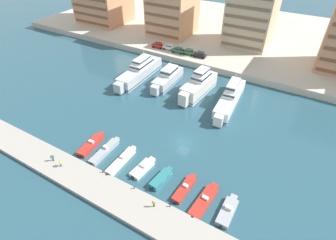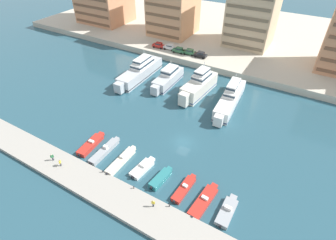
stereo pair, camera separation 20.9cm
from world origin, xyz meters
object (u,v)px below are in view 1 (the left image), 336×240
object	(u,v)px
motorboat_red_center_right	(185,188)
car_white_left	(169,47)
yacht_ivory_mid_left	(199,85)
pedestrian_near_edge	(154,203)
motorboat_teal_center	(161,178)
car_green_mid_left	(178,50)
car_green_center_left	(189,52)
motorboat_cream_mid_left	(121,161)
yacht_silver_far_left	(140,71)
car_red_far_left	(158,45)
yacht_silver_left	(167,78)
yacht_white_center_left	(230,98)
car_black_center	(200,54)
motorboat_white_center_left	(143,168)
pedestrian_far_side	(60,163)
motorboat_grey_left	(105,151)
pedestrian_mid_deck	(52,157)
motorboat_red_mid_right	(204,201)
motorboat_grey_right	(228,211)
motorboat_red_far_left	(91,145)

from	to	relation	value
motorboat_red_center_right	car_white_left	xyz separation A→B (m)	(-30.37, 47.41, 2.58)
yacht_ivory_mid_left	pedestrian_near_edge	bearing A→B (deg)	-76.25
motorboat_teal_center	car_green_mid_left	bearing A→B (deg)	114.97
car_white_left	car_green_center_left	distance (m)	7.57
motorboat_cream_mid_left	yacht_ivory_mid_left	bearing A→B (deg)	85.95
yacht_silver_far_left	car_red_far_left	xyz separation A→B (m)	(-4.53, 17.53, 0.86)
motorboat_cream_mid_left	pedestrian_near_edge	world-z (taller)	pedestrian_near_edge
yacht_silver_left	pedestrian_near_edge	distance (m)	40.50
yacht_white_center_left	car_black_center	xyz separation A→B (m)	(-16.49, 17.91, 0.89)
motorboat_white_center_left	pedestrian_far_side	distance (m)	15.39
car_black_center	motorboat_grey_left	bearing A→B (deg)	-89.22
yacht_silver_left	motorboat_white_center_left	world-z (taller)	yacht_silver_left
yacht_white_center_left	pedestrian_mid_deck	bearing A→B (deg)	-121.74
motorboat_cream_mid_left	motorboat_red_center_right	size ratio (longest dim) A/B	1.21
motorboat_teal_center	car_red_far_left	bearing A→B (deg)	122.34
yacht_ivory_mid_left	car_green_mid_left	distance (m)	22.51
motorboat_white_center_left	pedestrian_far_side	size ratio (longest dim) A/B	4.00
motorboat_teal_center	car_green_center_left	world-z (taller)	car_green_center_left
motorboat_grey_left	pedestrian_far_side	world-z (taller)	pedestrian_far_side
pedestrian_mid_deck	motorboat_white_center_left	bearing A→B (deg)	25.03
yacht_silver_far_left	car_green_center_left	bearing A→B (deg)	68.26
motorboat_red_mid_right	car_green_center_left	distance (m)	54.82
motorboat_grey_left	car_black_center	xyz separation A→B (m)	(-0.64, 47.02, 2.47)
yacht_white_center_left	motorboat_grey_left	xyz separation A→B (m)	(-15.85, -29.12, -1.58)
motorboat_cream_mid_left	yacht_silver_left	bearing A→B (deg)	103.75
yacht_silver_left	motorboat_grey_left	distance (m)	30.28
motorboat_white_center_left	car_red_far_left	bearing A→B (deg)	118.65
motorboat_red_center_right	pedestrian_far_side	xyz separation A→B (m)	(-22.32, -7.34, 1.30)
motorboat_red_center_right	car_green_mid_left	distance (m)	53.71
yacht_silver_far_left	motorboat_red_mid_right	xyz separation A→B (m)	(33.91, -29.91, -1.71)
motorboat_grey_right	car_green_mid_left	size ratio (longest dim) A/B	1.60
motorboat_cream_mid_left	car_red_far_left	distance (m)	51.79
car_green_mid_left	motorboat_teal_center	bearing A→B (deg)	-65.03
yacht_white_center_left	motorboat_grey_left	size ratio (longest dim) A/B	2.33
motorboat_red_mid_right	pedestrian_mid_deck	distance (m)	29.47
motorboat_red_far_left	motorboat_teal_center	bearing A→B (deg)	-1.03
pedestrian_mid_deck	car_green_center_left	bearing A→B (deg)	87.98
pedestrian_mid_deck	pedestrian_far_side	distance (m)	2.41
motorboat_teal_center	car_black_center	world-z (taller)	car_black_center
motorboat_grey_left	motorboat_grey_right	bearing A→B (deg)	-1.05
yacht_silver_left	car_red_far_left	bearing A→B (deg)	128.85
yacht_white_center_left	car_green_mid_left	size ratio (longest dim) A/B	4.84
yacht_silver_far_left	yacht_ivory_mid_left	distance (m)	18.58
motorboat_red_far_left	motorboat_cream_mid_left	bearing A→B (deg)	-3.66
car_green_mid_left	pedestrian_mid_deck	size ratio (longest dim) A/B	2.58
motorboat_grey_left	car_white_left	xyz separation A→B (m)	(-12.24, 47.37, 2.47)
yacht_silver_far_left	motorboat_grey_right	bearing A→B (deg)	-38.10
yacht_silver_left	car_white_left	xyz separation A→B (m)	(-9.37, 17.26, 1.12)
car_red_far_left	yacht_white_center_left	bearing A→B (deg)	-28.81
car_green_mid_left	car_black_center	xyz separation A→B (m)	(7.70, 0.39, 0.00)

